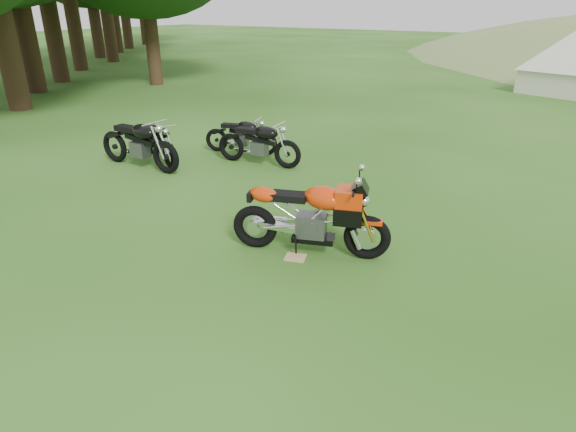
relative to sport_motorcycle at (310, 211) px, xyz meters
The scene contains 9 objects.
ground 1.62m from the sport_motorcycle, 69.04° to the right, with size 120.00×120.00×0.00m, color #20480F.
treeline 23.76m from the sport_motorcycle, 145.05° to the left, with size 28.00×32.00×14.00m, color black, non-canonical shape.
sport_motorcycle is the anchor object (origin of this frame).
plywood_board 0.67m from the sport_motorcycle, 106.24° to the right, with size 0.28×0.23×0.02m, color #A98159.
vintage_moto_a 5.37m from the sport_motorcycle, 159.38° to the left, with size 1.76×0.41×0.93m, color black, non-canonical shape.
vintage_moto_b 4.17m from the sport_motorcycle, 136.22° to the left, with size 1.91×0.44×1.01m, color black, non-canonical shape.
vintage_moto_c 5.16m from the sport_motorcycle, 165.14° to the left, with size 2.13×0.49×1.12m, color black, non-canonical shape.
vintage_moto_d 5.11m from the sport_motorcycle, 139.09° to the left, with size 1.70×0.39×0.89m, color black, non-canonical shape.
tent_left 16.88m from the sport_motorcycle, 84.12° to the left, with size 2.91×2.91×2.53m, color silver, non-canonical shape.
Camera 1 is at (2.50, -3.80, 3.22)m, focal length 30.00 mm.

